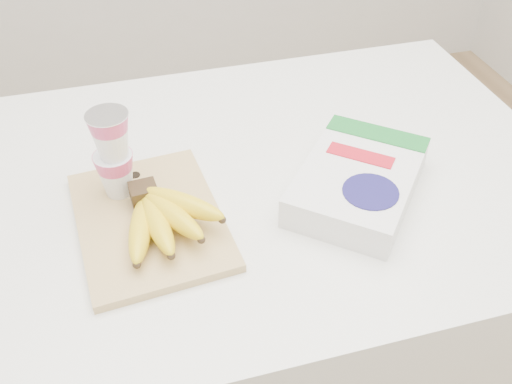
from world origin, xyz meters
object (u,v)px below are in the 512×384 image
(table, at_px, (247,323))
(yogurt_stack, at_px, (113,152))
(cutting_board, at_px, (150,220))
(cereal_box, at_px, (358,181))
(bananas, at_px, (162,216))

(table, relative_size, yogurt_stack, 7.58)
(cutting_board, bearing_deg, table, 19.23)
(cereal_box, bearing_deg, cutting_board, -143.11)
(yogurt_stack, bearing_deg, bananas, -61.54)
(table, bearing_deg, cereal_box, -30.26)
(yogurt_stack, distance_m, cereal_box, 0.45)
(cutting_board, distance_m, cereal_box, 0.39)
(bananas, relative_size, cereal_box, 0.56)
(cutting_board, relative_size, cereal_box, 0.96)
(cutting_board, distance_m, yogurt_stack, 0.14)
(yogurt_stack, xyz_separation_m, cereal_box, (0.43, -0.10, -0.08))
(cutting_board, relative_size, bananas, 1.70)
(table, distance_m, cutting_board, 0.55)
(yogurt_stack, bearing_deg, cereal_box, -13.57)
(table, relative_size, bananas, 6.58)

